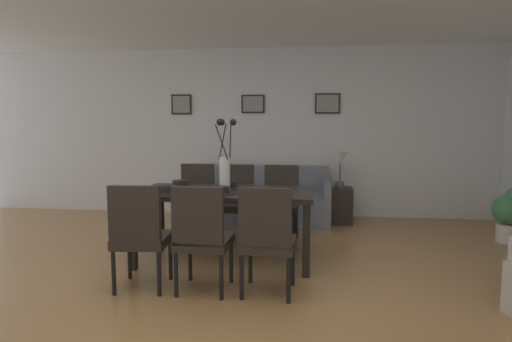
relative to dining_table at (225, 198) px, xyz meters
name	(u,v)px	position (x,y,z in m)	size (l,w,h in m)	color
ground_plane	(218,293)	(0.10, -0.87, -0.66)	(9.00, 9.00, 0.00)	#A87A47
back_wall_panel	(260,132)	(0.10, 2.38, 0.64)	(9.00, 0.10, 2.60)	silver
dining_table	(225,198)	(0.00, 0.00, 0.00)	(1.80, 0.91, 0.74)	black
dining_chair_near_left	(140,232)	(-0.56, -0.89, -0.15)	(0.47, 0.47, 0.92)	black
dining_chair_near_right	(196,197)	(-0.54, 0.87, -0.15)	(0.47, 0.47, 0.92)	black
dining_chair_far_left	(202,234)	(-0.02, -0.88, -0.15)	(0.45, 0.45, 0.92)	black
dining_chair_far_right	(236,198)	(-0.02, 0.84, -0.15)	(0.46, 0.46, 0.92)	black
dining_chair_mid_left	(267,236)	(0.52, -0.88, -0.15)	(0.46, 0.46, 0.92)	black
dining_chair_mid_right	(280,199)	(0.52, 0.84, -0.15)	(0.46, 0.46, 0.92)	black
centerpiece_vase	(225,163)	(0.00, 0.00, 0.36)	(0.21, 0.23, 0.73)	silver
placemat_near_left	(168,192)	(-0.54, -0.20, 0.08)	(0.32, 0.32, 0.01)	black
bowl_near_left	(168,188)	(-0.54, -0.20, 0.12)	(0.17, 0.17, 0.07)	black
placemat_near_right	(180,186)	(-0.54, 0.20, 0.08)	(0.32, 0.32, 0.01)	black
bowl_near_right	(180,183)	(-0.54, 0.20, 0.12)	(0.17, 0.17, 0.07)	black
placemat_far_left	(221,193)	(0.00, -0.20, 0.08)	(0.32, 0.32, 0.01)	black
bowl_far_left	(221,189)	(0.00, -0.20, 0.12)	(0.17, 0.17, 0.07)	black
placemat_far_right	(229,187)	(0.00, 0.20, 0.08)	(0.32, 0.32, 0.01)	black
bowl_far_right	(228,184)	(0.00, 0.20, 0.12)	(0.17, 0.17, 0.07)	black
sofa	(257,203)	(0.12, 1.83, -0.38)	(2.10, 0.84, 0.80)	slate
side_table	(339,205)	(1.31, 1.87, -0.40)	(0.36, 0.36, 0.52)	black
table_lamp	(340,162)	(1.31, 1.87, 0.23)	(0.22, 0.22, 0.51)	#4C4C51
framed_picture_left	(181,104)	(-1.14, 2.31, 1.08)	(0.32, 0.03, 0.31)	black
framed_picture_center	(253,104)	(0.00, 2.31, 1.08)	(0.36, 0.03, 0.28)	black
framed_picture_right	(328,104)	(1.14, 2.31, 1.08)	(0.38, 0.03, 0.31)	black
potted_plant	(509,212)	(3.26, 1.07, -0.29)	(0.36, 0.36, 0.67)	silver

